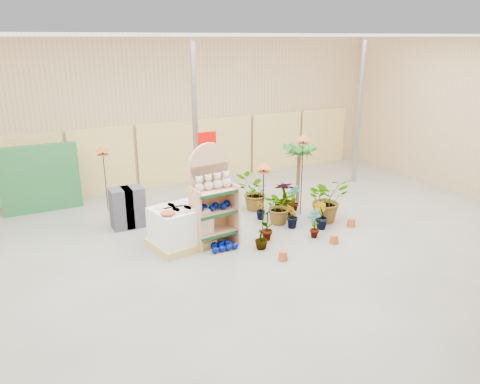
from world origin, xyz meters
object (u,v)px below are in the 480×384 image
at_px(pallet_stack, 180,227).
at_px(bird_table_front, 264,167).
at_px(display_shelf, 211,199).
at_px(potted_plant_2, 280,206).

bearing_deg(pallet_stack, bird_table_front, -15.79).
bearing_deg(display_shelf, potted_plant_2, 2.99).
height_order(display_shelf, bird_table_front, display_shelf).
height_order(display_shelf, potted_plant_2, display_shelf).
bearing_deg(display_shelf, pallet_stack, 162.34).
height_order(display_shelf, pallet_stack, display_shelf).
xyz_separation_m(pallet_stack, potted_plant_2, (2.70, 0.17, -0.00)).
bearing_deg(pallet_stack, potted_plant_2, -7.19).
distance_m(display_shelf, bird_table_front, 1.44).
distance_m(pallet_stack, potted_plant_2, 2.71).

